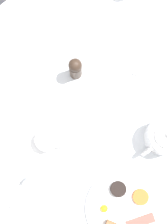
{
  "coord_description": "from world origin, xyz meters",
  "views": [
    {
      "loc": [
        -0.12,
        -0.13,
        1.8
      ],
      "look_at": [
        0.0,
        0.0,
        0.72
      ],
      "focal_mm": 50.0,
      "sensor_mm": 36.0,
      "label": 1
    }
  ],
  "objects_px": {
    "breakfast_plate": "(123,209)",
    "fork_by_plate": "(109,28)",
    "salt_grinder": "(75,68)",
    "spoon_for_tea": "(82,108)",
    "knife_by_plate": "(35,31)",
    "teapot_far": "(164,137)",
    "teacup_with_saucer_right": "(48,141)",
    "napkin_folded": "(159,65)",
    "teapot_near": "(17,204)"
  },
  "relations": [
    {
      "from": "teacup_with_saucer_right",
      "to": "fork_by_plate",
      "type": "distance_m",
      "value": 0.47
    },
    {
      "from": "breakfast_plate",
      "to": "napkin_folded",
      "type": "distance_m",
      "value": 0.53
    },
    {
      "from": "breakfast_plate",
      "to": "spoon_for_tea",
      "type": "distance_m",
      "value": 0.37
    },
    {
      "from": "teapot_far",
      "to": "teapot_near",
      "type": "bearing_deg",
      "value": 164.87
    },
    {
      "from": "teapot_near",
      "to": "salt_grinder",
      "type": "bearing_deg",
      "value": -177.46
    },
    {
      "from": "salt_grinder",
      "to": "knife_by_plate",
      "type": "distance_m",
      "value": 0.23
    },
    {
      "from": "teapot_far",
      "to": "napkin_folded",
      "type": "distance_m",
      "value": 0.27
    },
    {
      "from": "salt_grinder",
      "to": "teapot_far",
      "type": "bearing_deg",
      "value": -78.59
    },
    {
      "from": "knife_by_plate",
      "to": "spoon_for_tea",
      "type": "bearing_deg",
      "value": -99.9
    },
    {
      "from": "teapot_far",
      "to": "napkin_folded",
      "type": "bearing_deg",
      "value": 49.67
    },
    {
      "from": "teapot_near",
      "to": "spoon_for_tea",
      "type": "height_order",
      "value": "teapot_near"
    },
    {
      "from": "teapot_far",
      "to": "knife_by_plate",
      "type": "relative_size",
      "value": 1.1
    },
    {
      "from": "napkin_folded",
      "to": "teapot_near",
      "type": "bearing_deg",
      "value": -176.15
    },
    {
      "from": "napkin_folded",
      "to": "fork_by_plate",
      "type": "distance_m",
      "value": 0.23
    },
    {
      "from": "salt_grinder",
      "to": "napkin_folded",
      "type": "distance_m",
      "value": 0.31
    },
    {
      "from": "knife_by_plate",
      "to": "fork_by_plate",
      "type": "bearing_deg",
      "value": -38.42
    },
    {
      "from": "teapot_far",
      "to": "teacup_with_saucer_right",
      "type": "height_order",
      "value": "teapot_far"
    },
    {
      "from": "teapot_near",
      "to": "spoon_for_tea",
      "type": "xyz_separation_m",
      "value": [
        0.37,
        0.11,
        -0.05
      ]
    },
    {
      "from": "knife_by_plate",
      "to": "salt_grinder",
      "type": "bearing_deg",
      "value": -87.58
    },
    {
      "from": "teapot_far",
      "to": "fork_by_plate",
      "type": "bearing_deg",
      "value": 74.22
    },
    {
      "from": "salt_grinder",
      "to": "spoon_for_tea",
      "type": "height_order",
      "value": "salt_grinder"
    },
    {
      "from": "salt_grinder",
      "to": "napkin_folded",
      "type": "bearing_deg",
      "value": -34.65
    },
    {
      "from": "spoon_for_tea",
      "to": "teapot_far",
      "type": "bearing_deg",
      "value": -61.27
    },
    {
      "from": "napkin_folded",
      "to": "fork_by_plate",
      "type": "height_order",
      "value": "napkin_folded"
    },
    {
      "from": "fork_by_plate",
      "to": "knife_by_plate",
      "type": "xyz_separation_m",
      "value": [
        -0.22,
        0.17,
        0.0
      ]
    },
    {
      "from": "teapot_far",
      "to": "fork_by_plate",
      "type": "xyz_separation_m",
      "value": [
        0.13,
        0.43,
        -0.05
      ]
    },
    {
      "from": "breakfast_plate",
      "to": "teacup_with_saucer_right",
      "type": "xyz_separation_m",
      "value": [
        -0.05,
        0.34,
        0.02
      ]
    },
    {
      "from": "teapot_near",
      "to": "breakfast_plate",
      "type": "bearing_deg",
      "value": 111.91
    },
    {
      "from": "napkin_folded",
      "to": "salt_grinder",
      "type": "bearing_deg",
      "value": 145.35
    },
    {
      "from": "napkin_folded",
      "to": "spoon_for_tea",
      "type": "relative_size",
      "value": 1.41
    },
    {
      "from": "napkin_folded",
      "to": "spoon_for_tea",
      "type": "xyz_separation_m",
      "value": [
        -0.32,
        0.06,
        -0.0
      ]
    },
    {
      "from": "napkin_folded",
      "to": "fork_by_plate",
      "type": "xyz_separation_m",
      "value": [
        -0.05,
        0.23,
        -0.0
      ]
    },
    {
      "from": "teapot_far",
      "to": "spoon_for_tea",
      "type": "bearing_deg",
      "value": 120.06
    },
    {
      "from": "teapot_far",
      "to": "knife_by_plate",
      "type": "bearing_deg",
      "value": 99.42
    },
    {
      "from": "breakfast_plate",
      "to": "spoon_for_tea",
      "type": "xyz_separation_m",
      "value": [
        0.12,
        0.35,
        -0.01
      ]
    },
    {
      "from": "teacup_with_saucer_right",
      "to": "salt_grinder",
      "type": "relative_size",
      "value": 1.1
    },
    {
      "from": "breakfast_plate",
      "to": "teacup_with_saucer_right",
      "type": "height_order",
      "value": "teacup_with_saucer_right"
    },
    {
      "from": "napkin_folded",
      "to": "knife_by_plate",
      "type": "relative_size",
      "value": 1.12
    },
    {
      "from": "spoon_for_tea",
      "to": "teacup_with_saucer_right",
      "type": "bearing_deg",
      "value": -175.92
    },
    {
      "from": "breakfast_plate",
      "to": "fork_by_plate",
      "type": "distance_m",
      "value": 0.65
    },
    {
      "from": "breakfast_plate",
      "to": "fork_by_plate",
      "type": "relative_size",
      "value": 1.87
    },
    {
      "from": "teapot_far",
      "to": "fork_by_plate",
      "type": "height_order",
      "value": "teapot_far"
    },
    {
      "from": "teacup_with_saucer_right",
      "to": "spoon_for_tea",
      "type": "height_order",
      "value": "teacup_with_saucer_right"
    },
    {
      "from": "spoon_for_tea",
      "to": "breakfast_plate",
      "type": "bearing_deg",
      "value": -108.59
    },
    {
      "from": "knife_by_plate",
      "to": "teapot_far",
      "type": "bearing_deg",
      "value": -81.91
    },
    {
      "from": "napkin_folded",
      "to": "teacup_with_saucer_right",
      "type": "bearing_deg",
      "value": 174.01
    },
    {
      "from": "napkin_folded",
      "to": "knife_by_plate",
      "type": "xyz_separation_m",
      "value": [
        -0.26,
        0.4,
        -0.0
      ]
    },
    {
      "from": "teapot_near",
      "to": "teapot_far",
      "type": "relative_size",
      "value": 0.94
    },
    {
      "from": "teacup_with_saucer_right",
      "to": "knife_by_plate",
      "type": "relative_size",
      "value": 0.72
    },
    {
      "from": "teacup_with_saucer_right",
      "to": "fork_by_plate",
      "type": "relative_size",
      "value": 0.97
    }
  ]
}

